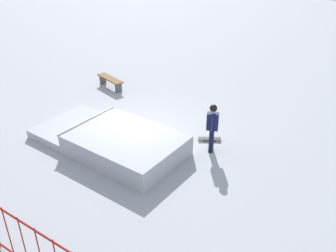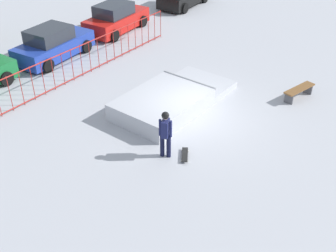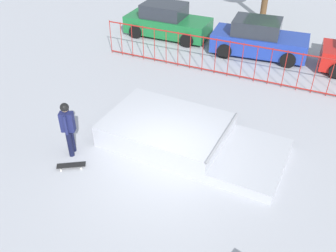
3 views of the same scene
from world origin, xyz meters
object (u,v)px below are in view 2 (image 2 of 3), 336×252
object	(u,v)px
skateboard	(185,155)
park_bench	(299,91)
skate_ramp	(169,100)
skater	(165,131)
parked_car_blue	(53,44)
parked_car_red	(116,19)

from	to	relation	value
skateboard	park_bench	bearing A→B (deg)	-46.72
skate_ramp	skater	bearing A→B (deg)	-144.88
skateboard	parked_car_blue	bearing A→B (deg)	41.17
parked_car_blue	parked_car_red	bearing A→B (deg)	-4.04
skate_ramp	parked_car_red	bearing A→B (deg)	56.84
skateboard	parked_car_blue	world-z (taller)	parked_car_blue
skate_ramp	park_bench	bearing A→B (deg)	-44.44
parked_car_blue	parked_car_red	size ratio (longest dim) A/B	1.00
skater	parked_car_red	distance (m)	12.17
skater	parked_car_blue	world-z (taller)	skater
skate_ramp	skateboard	size ratio (longest dim) A/B	7.03
skateboard	parked_car_red	xyz separation A→B (m)	(7.14, 10.09, 0.65)
parked_car_blue	skateboard	bearing A→B (deg)	-111.36
skate_ramp	skater	world-z (taller)	skater
parked_car_blue	skate_ramp	bearing A→B (deg)	-99.03
skateboard	parked_car_blue	size ratio (longest dim) A/B	0.18
parked_car_red	skate_ramp	bearing A→B (deg)	-129.33
skateboard	parked_car_red	distance (m)	12.38
skate_ramp	park_bench	world-z (taller)	skate_ramp
skater	skateboard	size ratio (longest dim) A/B	2.23
skate_ramp	skateboard	bearing A→B (deg)	-133.58
park_bench	parked_car_blue	distance (m)	11.75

